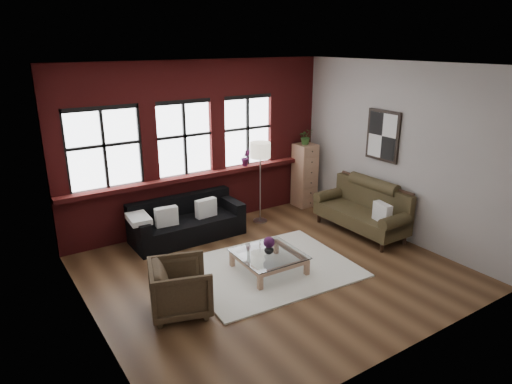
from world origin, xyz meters
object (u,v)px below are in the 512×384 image
coffee_table (269,263)px  dark_sofa (187,220)px  floor_lamp (260,179)px  armchair (180,288)px  vintage_settee (361,208)px  vase (269,249)px  drawer_chest (305,175)px

coffee_table → dark_sofa: bearing=105.1°
dark_sofa → floor_lamp: (1.59, -0.05, 0.52)m
dark_sofa → coffee_table: 1.98m
dark_sofa → armchair: 2.45m
vintage_settee → vase: 2.38m
dark_sofa → armchair: size_ratio=2.58×
coffee_table → drawer_chest: (2.44, 2.12, 0.54)m
drawer_chest → floor_lamp: 1.40m
dark_sofa → drawer_chest: (2.96, 0.22, 0.32)m
dark_sofa → vintage_settee: bearing=-28.9°
vintage_settee → vase: vintage_settee is taller
vintage_settee → floor_lamp: floor_lamp is taller
vintage_settee → vase: (-2.36, -0.32, -0.11)m
drawer_chest → armchair: bearing=-149.7°
armchair → vase: 1.66m
coffee_table → drawer_chest: drawer_chest is taller
armchair → floor_lamp: bearing=-34.4°
dark_sofa → armchair: dark_sofa is taller
dark_sofa → floor_lamp: 1.68m
dark_sofa → armchair: bearing=-117.5°
armchair → dark_sofa: bearing=-9.8°
vase → drawer_chest: 3.25m
floor_lamp → drawer_chest: bearing=11.2°
vintage_settee → armchair: (-4.00, -0.59, -0.15)m
dark_sofa → coffee_table: dark_sofa is taller
coffee_table → vase: size_ratio=6.24×
vase → drawer_chest: bearing=40.9°
vase → vintage_settee: bearing=7.8°
armchair → coffee_table: bearing=-63.1°
vintage_settee → coffee_table: size_ratio=1.96×
dark_sofa → drawer_chest: size_ratio=1.48×
vase → drawer_chest: drawer_chest is taller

